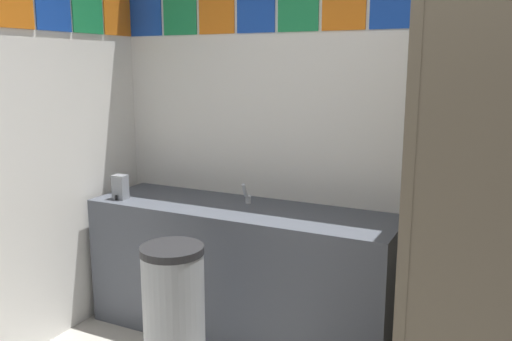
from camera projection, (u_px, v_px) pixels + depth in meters
wall_back at (389, 125)px, 3.12m from camera, size 3.70×0.09×2.70m
vanity_counter at (241, 270)px, 3.37m from camera, size 1.96×0.57×0.84m
faucet_center at (247, 196)px, 3.36m from camera, size 0.04×0.10×0.14m
soap_dispenser at (120, 187)px, 3.48m from camera, size 0.09×0.09×0.16m
stall_divider at (472, 242)px, 1.98m from camera, size 0.92×1.56×2.11m
trash_bin at (174, 317)px, 2.82m from camera, size 0.33×0.33×0.78m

